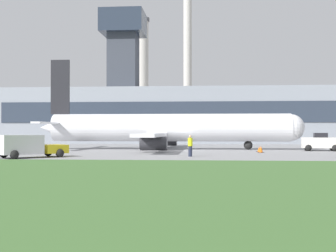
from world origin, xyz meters
TOP-DOWN VIEW (x-y plane):
  - ground_plane at (0.00, 0.00)m, footprint 400.00×400.00m
  - grass_strip at (0.00, -36.50)m, footprint 240.00×37.00m
  - terminal_building at (-0.95, 33.41)m, footprint 65.89×15.21m
  - smokestack_left at (-14.45, 73.19)m, footprint 3.67×3.67m
  - smokestack_right at (-2.10, 68.33)m, footprint 2.44×2.44m
  - airplane at (-1.91, 2.97)m, footprint 31.06×27.78m
  - pushback_tug at (15.14, 0.34)m, footprint 4.11×2.95m
  - baggage_truck at (-11.58, -15.04)m, footprint 5.42×5.44m
  - ground_crew_person at (1.45, -12.07)m, footprint 0.47×0.47m
  - traffic_cone_near_nose at (8.19, -4.55)m, footprint 0.56×0.56m
  - traffic_cone_wingtip at (8.23, -2.75)m, footprint 0.58×0.58m

SIDE VIEW (x-z plane):
  - ground_plane at x=0.00m, z-range 0.00..0.00m
  - grass_strip at x=0.00m, z-range 0.00..0.06m
  - traffic_cone_wingtip at x=8.23m, z-range -0.02..0.50m
  - traffic_cone_near_nose at x=8.19m, z-range -0.03..0.67m
  - pushback_tug at x=15.14m, z-range -0.09..1.86m
  - ground_crew_person at x=1.45m, z-range 0.02..1.83m
  - baggage_truck at x=-11.58m, z-range 0.01..1.85m
  - airplane at x=-1.91m, z-range -2.84..7.82m
  - terminal_building at x=-0.95m, z-range -6.54..17.56m
  - smokestack_left at x=-14.45m, z-range 0.15..32.79m
  - smokestack_right at x=-2.10m, z-range 0.10..40.82m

